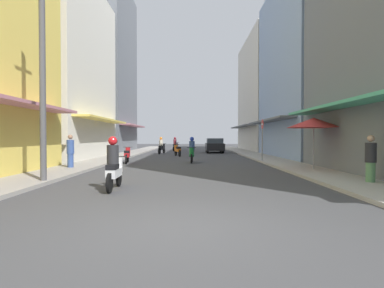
# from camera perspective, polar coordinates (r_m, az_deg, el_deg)

# --- Properties ---
(ground_plane) EXTENTS (99.54, 99.54, 0.00)m
(ground_plane) POSITION_cam_1_polar(r_m,az_deg,el_deg) (24.12, -0.34, -2.47)
(ground_plane) COLOR #424244
(sidewalk_left) EXTENTS (2.10, 53.25, 0.12)m
(sidewalk_left) POSITION_cam_1_polar(r_m,az_deg,el_deg) (24.79, -13.11, -2.26)
(sidewalk_left) COLOR #9E9991
(sidewalk_left) RESTS_ON ground
(sidewalk_right) EXTENTS (2.10, 53.25, 0.12)m
(sidewalk_right) POSITION_cam_1_polar(r_m,az_deg,el_deg) (24.67, 12.50, -2.28)
(sidewalk_right) COLOR #ADA89E
(sidewalk_right) RESTS_ON ground
(building_left_mid) EXTENTS (7.05, 10.81, 12.43)m
(building_left_mid) POSITION_cam_1_polar(r_m,az_deg,el_deg) (25.09, -23.18, 11.82)
(building_left_mid) COLOR silver
(building_left_mid) RESTS_ON ground
(building_left_far) EXTENTS (7.05, 10.23, 17.48)m
(building_left_far) POSITION_cam_1_polar(r_m,az_deg,el_deg) (36.02, -15.88, 12.67)
(building_left_far) COLOR slate
(building_left_far) RESTS_ON ground
(building_right_mid) EXTENTS (7.05, 11.47, 13.26)m
(building_right_mid) POSITION_cam_1_polar(r_m,az_deg,el_deg) (26.15, 21.53, 12.32)
(building_right_mid) COLOR #8CA5CC
(building_right_mid) RESTS_ON ground
(building_right_far) EXTENTS (7.05, 13.00, 12.84)m
(building_right_far) POSITION_cam_1_polar(r_m,az_deg,el_deg) (38.06, 14.52, 8.52)
(building_right_far) COLOR silver
(building_right_far) RESTS_ON ground
(motorbike_orange) EXTENTS (0.73, 1.75, 0.96)m
(motorbike_orange) POSITION_cam_1_polar(r_m,az_deg,el_deg) (25.93, -2.37, -1.10)
(motorbike_orange) COLOR black
(motorbike_orange) RESTS_ON ground
(motorbike_black) EXTENTS (0.67, 1.77, 1.58)m
(motorbike_black) POSITION_cam_1_polar(r_m,az_deg,el_deg) (29.81, -5.23, -0.42)
(motorbike_black) COLOR black
(motorbike_black) RESTS_ON ground
(motorbike_green) EXTENTS (0.55, 1.81, 1.58)m
(motorbike_green) POSITION_cam_1_polar(r_m,az_deg,el_deg) (19.34, 0.24, -1.29)
(motorbike_green) COLOR black
(motorbike_green) RESTS_ON ground
(motorbike_silver) EXTENTS (0.67, 1.77, 1.58)m
(motorbike_silver) POSITION_cam_1_polar(r_m,az_deg,el_deg) (35.34, -2.74, -0.16)
(motorbike_silver) COLOR black
(motorbike_silver) RESTS_ON ground
(motorbike_white) EXTENTS (0.55, 1.81, 1.58)m
(motorbike_white) POSITION_cam_1_polar(r_m,az_deg,el_deg) (9.63, -13.59, -3.86)
(motorbike_white) COLOR black
(motorbike_white) RESTS_ON ground
(motorbike_red) EXTENTS (0.55, 1.81, 0.96)m
(motorbike_red) POSITION_cam_1_polar(r_m,az_deg,el_deg) (19.32, -11.33, -1.92)
(motorbike_red) COLOR black
(motorbike_red) RESTS_ON ground
(parked_car) EXTENTS (1.77, 4.10, 1.45)m
(parked_car) POSITION_cam_1_polar(r_m,az_deg,el_deg) (32.06, 4.34, -0.24)
(parked_car) COLOR black
(parked_car) RESTS_ON ground
(pedestrian_foreground) EXTENTS (0.34, 0.34, 1.63)m
(pedestrian_foreground) POSITION_cam_1_polar(r_m,az_deg,el_deg) (11.63, 29.79, -2.58)
(pedestrian_foreground) COLOR #598C59
(pedestrian_foreground) RESTS_ON ground
(pedestrian_crossing) EXTENTS (0.34, 0.34, 1.68)m
(pedestrian_crossing) POSITION_cam_1_polar(r_m,az_deg,el_deg) (16.09, -20.81, -1.40)
(pedestrian_crossing) COLOR #334C8C
(pedestrian_crossing) RESTS_ON ground
(vendor_umbrella) EXTENTS (2.36, 2.36, 2.43)m
(vendor_umbrella) POSITION_cam_1_polar(r_m,az_deg,el_deg) (15.31, 21.35, 3.59)
(vendor_umbrella) COLOR #99999E
(vendor_umbrella) RESTS_ON ground
(utility_pole) EXTENTS (0.20, 1.20, 7.59)m
(utility_pole) POSITION_cam_1_polar(r_m,az_deg,el_deg) (11.80, -25.09, 12.46)
(utility_pole) COLOR #4C4C4F
(utility_pole) RESTS_ON ground
(street_sign_no_entry) EXTENTS (0.07, 0.60, 2.65)m
(street_sign_no_entry) POSITION_cam_1_polar(r_m,az_deg,el_deg) (19.90, 12.83, 1.66)
(street_sign_no_entry) COLOR gray
(street_sign_no_entry) RESTS_ON ground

